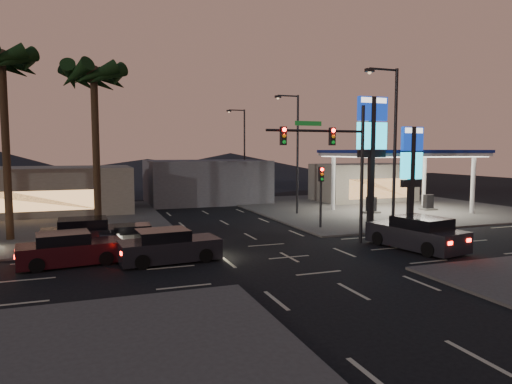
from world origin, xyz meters
name	(u,v)px	position (x,y,z in m)	size (l,w,h in m)	color
ground	(289,257)	(0.00, 0.00, 0.00)	(140.00, 140.00, 0.00)	black
corner_lot_ne	(374,207)	(16.00, 16.00, 0.06)	(24.00, 24.00, 0.12)	#47443F
gas_station	(402,154)	(16.00, 12.00, 5.08)	(12.20, 8.20, 5.47)	silver
convenience_store	(363,183)	(18.00, 21.00, 2.00)	(10.00, 6.00, 4.00)	#726B5B
pylon_sign_tall	(372,136)	(8.50, 5.50, 6.39)	(2.20, 0.35, 9.00)	black
pylon_sign_short	(412,162)	(11.00, 4.50, 4.66)	(1.60, 0.35, 7.00)	black
traffic_signal_mast	(336,154)	(3.76, 1.99, 5.23)	(6.10, 0.39, 8.00)	black
pedestal_signal	(321,187)	(5.50, 6.98, 2.92)	(0.32, 0.39, 4.30)	black
streetlight_near	(392,145)	(6.79, 1.00, 5.72)	(2.14, 0.25, 10.00)	black
streetlight_mid	(295,147)	(6.79, 14.00, 5.72)	(2.14, 0.25, 10.00)	black
streetlight_far	(243,148)	(6.79, 28.00, 5.72)	(2.14, 0.25, 10.00)	black
palm_a	(94,85)	(-9.00, 9.50, 9.43)	(4.41, 4.41, 10.86)	black
palm_b	(2,72)	(-14.00, 9.50, 9.97)	(4.41, 4.41, 11.46)	black
building_far_west	(33,191)	(-14.00, 22.00, 2.00)	(16.00, 8.00, 4.00)	#726B5B
building_far_mid	(206,181)	(2.00, 26.00, 2.20)	(12.00, 9.00, 4.40)	#4C4C51
hill_right	(231,167)	(15.00, 60.00, 2.50)	(50.00, 50.00, 5.00)	black
hill_center	(148,170)	(0.00, 60.00, 2.00)	(60.00, 60.00, 4.00)	black
car_lane_a_front	(168,247)	(-5.92, 1.18, 0.74)	(5.04, 2.43, 1.60)	black
car_lane_a_mid	(69,250)	(-10.44, 2.19, 0.72)	(4.94, 2.48, 1.56)	black
car_lane_b_front	(136,237)	(-7.08, 4.95, 0.61)	(4.12, 1.84, 1.32)	slate
car_lane_b_mid	(88,234)	(-9.59, 5.73, 0.79)	(5.26, 2.34, 1.69)	black
suv_station	(417,234)	(7.41, -0.59, 0.84)	(3.25, 5.74, 1.81)	black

